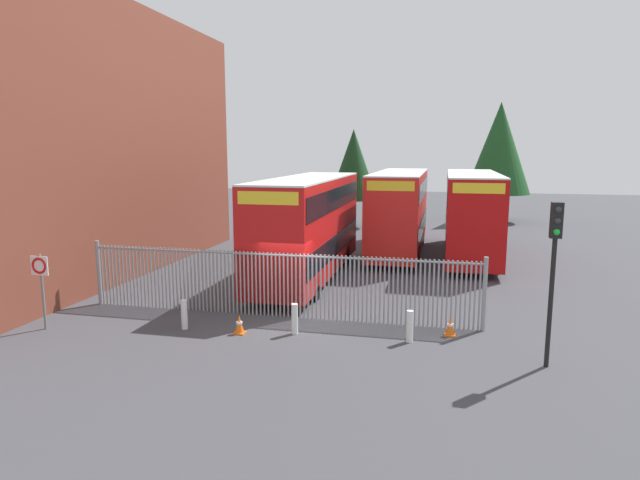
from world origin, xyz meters
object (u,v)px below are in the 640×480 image
at_px(double_decker_bus_behind_fence_left, 400,209).
at_px(bollard_near_left, 184,314).
at_px(double_decker_bus_behind_fence_right, 471,212).
at_px(double_decker_bus_near_gate, 308,224).
at_px(traffic_cone_mid_forecourt, 239,324).
at_px(bollard_center_front, 295,319).
at_px(traffic_light_kerbside, 554,254).
at_px(traffic_cone_by_gate, 450,326).
at_px(bollard_near_right, 410,326).
at_px(speed_limit_sign_post, 40,274).

distance_m(double_decker_bus_behind_fence_left, bollard_near_left, 15.72).
bearing_deg(bollard_near_left, double_decker_bus_behind_fence_right, 56.52).
relative_size(double_decker_bus_near_gate, double_decker_bus_behind_fence_left, 1.00).
bearing_deg(double_decker_bus_near_gate, traffic_cone_mid_forecourt, -92.09).
bearing_deg(bollard_center_front, double_decker_bus_near_gate, 101.01).
bearing_deg(traffic_light_kerbside, bollard_center_front, 171.86).
relative_size(double_decker_bus_behind_fence_left, traffic_cone_by_gate, 18.32).
xyz_separation_m(double_decker_bus_near_gate, bollard_center_front, (1.39, -7.15, -1.95)).
bearing_deg(bollard_center_front, traffic_light_kerbside, -8.14).
relative_size(double_decker_bus_near_gate, traffic_cone_by_gate, 18.32).
bearing_deg(traffic_cone_by_gate, traffic_light_kerbside, -38.33).
xyz_separation_m(double_decker_bus_behind_fence_left, double_decker_bus_behind_fence_right, (3.74, -0.66, 0.00)).
height_order(double_decker_bus_near_gate, traffic_cone_by_gate, double_decker_bus_near_gate).
bearing_deg(traffic_cone_by_gate, double_decker_bus_behind_fence_right, 85.20).
xyz_separation_m(double_decker_bus_near_gate, double_decker_bus_behind_fence_right, (7.11, 6.45, 0.00)).
distance_m(double_decker_bus_behind_fence_right, bollard_near_right, 13.86).
distance_m(bollard_near_right, traffic_light_kerbside, 4.52).
height_order(bollard_near_right, traffic_cone_by_gate, bollard_near_right).
relative_size(double_decker_bus_near_gate, traffic_light_kerbside, 2.51).
distance_m(double_decker_bus_near_gate, speed_limit_sign_post, 10.66).
bearing_deg(bollard_center_front, bollard_near_left, -174.48).
bearing_deg(bollard_near_left, traffic_cone_by_gate, 8.69).
height_order(traffic_cone_by_gate, traffic_light_kerbside, traffic_light_kerbside).
height_order(double_decker_bus_behind_fence_right, bollard_near_right, double_decker_bus_behind_fence_right).
relative_size(bollard_near_left, traffic_light_kerbside, 0.22).
xyz_separation_m(double_decker_bus_near_gate, traffic_light_kerbside, (8.47, -8.16, 0.56)).
bearing_deg(double_decker_bus_behind_fence_left, double_decker_bus_behind_fence_right, -9.95).
distance_m(double_decker_bus_behind_fence_right, traffic_light_kerbside, 14.69).
relative_size(double_decker_bus_near_gate, traffic_cone_mid_forecourt, 18.32).
bearing_deg(bollard_center_front, double_decker_bus_behind_fence_left, 82.11).
bearing_deg(double_decker_bus_near_gate, double_decker_bus_behind_fence_right, 42.23).
bearing_deg(bollard_near_right, bollard_near_left, -176.66).
relative_size(double_decker_bus_behind_fence_left, bollard_near_left, 11.38).
relative_size(double_decker_bus_near_gate, double_decker_bus_behind_fence_right, 1.00).
bearing_deg(double_decker_bus_near_gate, bollard_center_front, -78.99).
height_order(double_decker_bus_behind_fence_left, traffic_cone_by_gate, double_decker_bus_behind_fence_left).
height_order(double_decker_bus_behind_fence_right, traffic_cone_by_gate, double_decker_bus_behind_fence_right).
distance_m(double_decker_bus_near_gate, bollard_near_left, 8.02).
height_order(bollard_near_right, speed_limit_sign_post, speed_limit_sign_post).
distance_m(double_decker_bus_behind_fence_left, double_decker_bus_behind_fence_right, 3.80).
height_order(traffic_cone_mid_forecourt, speed_limit_sign_post, speed_limit_sign_post).
bearing_deg(traffic_cone_mid_forecourt, double_decker_bus_behind_fence_left, 76.01).
height_order(double_decker_bus_behind_fence_right, bollard_center_front, double_decker_bus_behind_fence_right).
xyz_separation_m(bollard_near_left, traffic_light_kerbside, (10.59, -0.67, 2.51)).
height_order(bollard_near_right, traffic_cone_mid_forecourt, bollard_near_right).
bearing_deg(double_decker_bus_behind_fence_left, bollard_near_left, -110.58).
bearing_deg(speed_limit_sign_post, traffic_cone_by_gate, 10.30).
distance_m(bollard_near_left, bollard_center_front, 3.52).
relative_size(bollard_near_left, bollard_near_right, 1.00).
bearing_deg(bollard_near_left, speed_limit_sign_post, -166.69).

